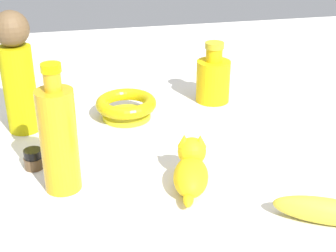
# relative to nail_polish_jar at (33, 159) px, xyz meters

# --- Properties ---
(ground) EXTENTS (2.00, 2.00, 0.00)m
(ground) POSITION_rel_nail_polish_jar_xyz_m (-0.02, -0.25, -0.02)
(ground) COLOR silver
(nail_polish_jar) EXTENTS (0.04, 0.04, 0.04)m
(nail_polish_jar) POSITION_rel_nail_polish_jar_xyz_m (0.00, 0.00, 0.00)
(nail_polish_jar) COLOR #513B24
(nail_polish_jar) RESTS_ON ground
(cat_figurine) EXTENTS (0.14, 0.09, 0.08)m
(cat_figurine) POSITION_rel_nail_polish_jar_xyz_m (-0.12, -0.27, 0.02)
(cat_figurine) COLOR yellow
(cat_figurine) RESTS_ON ground
(bowl) EXTENTS (0.14, 0.14, 0.05)m
(bowl) POSITION_rel_nail_polish_jar_xyz_m (0.18, -0.20, 0.01)
(bowl) COLOR yellow
(bowl) RESTS_ON ground
(bottle_short) EXTENTS (0.08, 0.08, 0.15)m
(bottle_short) POSITION_rel_nail_polish_jar_xyz_m (0.24, -0.42, 0.04)
(bottle_short) COLOR gold
(bottle_short) RESTS_ON ground
(bottle_tall) EXTENTS (0.06, 0.06, 0.23)m
(bottle_tall) POSITION_rel_nail_polish_jar_xyz_m (-0.08, -0.05, 0.08)
(bottle_tall) COLOR gold
(bottle_tall) RESTS_ON ground
(banana) EXTENTS (0.11, 0.16, 0.04)m
(banana) POSITION_rel_nail_polish_jar_xyz_m (-0.27, -0.45, 0.00)
(banana) COLOR gold
(banana) RESTS_ON ground
(person_figure_adult) EXTENTS (0.07, 0.07, 0.26)m
(person_figure_adult) POSITION_rel_nail_polish_jar_xyz_m (0.17, 0.02, 0.11)
(person_figure_adult) COLOR #BAB10A
(person_figure_adult) RESTS_ON ground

